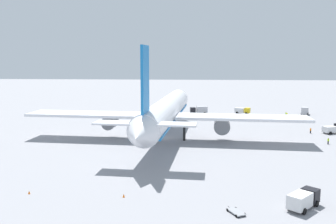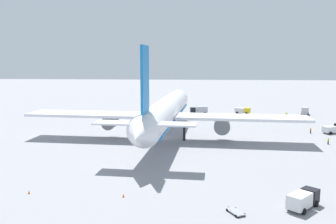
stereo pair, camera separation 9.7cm
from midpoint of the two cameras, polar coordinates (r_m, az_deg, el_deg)
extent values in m
plane|color=gray|center=(100.89, -0.35, -4.02)|extent=(600.00, 600.00, 0.00)
cylinder|color=white|center=(99.57, -0.36, 0.24)|extent=(60.41, 10.49, 6.71)
cone|color=white|center=(131.82, 1.70, 2.17)|extent=(5.77, 6.90, 6.57)
cone|color=white|center=(67.15, -4.49, -3.64)|extent=(7.10, 6.78, 6.37)
cube|color=#1972BF|center=(71.08, -3.65, 5.10)|extent=(6.02, 0.88, 13.16)
cube|color=white|center=(72.88, -7.97, -1.69)|extent=(4.97, 9.39, 0.36)
cube|color=white|center=(70.66, 0.76, -1.92)|extent=(4.97, 9.39, 0.36)
cube|color=white|center=(101.78, -12.01, -0.34)|extent=(11.13, 34.46, 0.70)
cylinder|color=slate|center=(101.46, -9.07, -1.57)|extent=(4.82, 4.06, 3.77)
cube|color=white|center=(95.90, 11.49, -0.84)|extent=(11.13, 34.46, 0.70)
cylinder|color=slate|center=(97.11, 8.41, -2.11)|extent=(5.85, 4.52, 4.18)
cylinder|color=black|center=(121.00, 1.09, -0.97)|extent=(0.70, 0.70, 4.21)
cylinder|color=black|center=(98.47, -3.70, -3.09)|extent=(0.70, 0.70, 4.21)
cylinder|color=black|center=(96.91, 2.53, -3.26)|extent=(0.70, 0.70, 4.21)
cube|color=#1972BF|center=(99.84, -0.36, -0.81)|extent=(57.99, 10.01, 0.50)
cube|color=yellow|center=(147.50, 12.32, 0.24)|extent=(2.72, 2.51, 2.05)
cube|color=silver|center=(148.40, 11.13, 0.28)|extent=(3.49, 4.26, 1.87)
cube|color=black|center=(147.27, 12.56, 0.42)|extent=(1.72, 0.81, 0.90)
cylinder|color=black|center=(148.73, 12.36, -0.10)|extent=(0.64, 0.94, 0.90)
cylinder|color=black|center=(146.64, 12.12, -0.21)|extent=(0.64, 0.94, 0.90)
cylinder|color=black|center=(149.79, 10.96, 0.00)|extent=(0.64, 0.94, 0.90)
cylinder|color=black|center=(147.72, 10.71, -0.11)|extent=(0.64, 0.94, 0.90)
cube|color=silver|center=(116.01, 23.97, -2.48)|extent=(3.70, 4.47, 1.69)
cylinder|color=black|center=(119.14, 24.69, -2.67)|extent=(0.62, 0.95, 0.90)
cylinder|color=black|center=(116.50, 23.25, -2.82)|extent=(0.62, 0.95, 0.90)
cylinder|color=black|center=(114.75, 24.05, -3.02)|extent=(0.62, 0.95, 0.90)
cube|color=black|center=(154.46, 20.65, 0.24)|extent=(2.29, 2.68, 2.01)
cube|color=#B2B2B7|center=(151.57, 20.57, 0.22)|extent=(3.89, 3.27, 2.59)
cube|color=black|center=(154.95, 20.67, 0.45)|extent=(0.74, 1.81, 0.88)
cylinder|color=black|center=(154.51, 20.20, -0.11)|extent=(0.95, 0.60, 0.90)
cylinder|color=black|center=(154.36, 21.04, -0.16)|extent=(0.95, 0.60, 0.90)
cylinder|color=black|center=(151.14, 20.10, -0.28)|extent=(0.95, 0.60, 0.90)
cylinder|color=black|center=(150.98, 20.95, -0.33)|extent=(0.95, 0.60, 0.90)
cube|color=black|center=(144.77, 3.89, 0.28)|extent=(2.55, 2.35, 2.16)
cube|color=#B2B2B7|center=(145.32, 5.31, 0.38)|extent=(2.88, 4.49, 2.57)
cube|color=black|center=(144.60, 3.61, 0.49)|extent=(1.89, 0.37, 0.95)
cylinder|color=black|center=(143.84, 4.03, -0.20)|extent=(0.43, 0.94, 0.90)
cylinder|color=black|center=(146.06, 3.90, -0.07)|extent=(0.43, 0.94, 0.90)
cylinder|color=black|center=(144.54, 5.72, -0.18)|extent=(0.43, 0.94, 0.90)
cylinder|color=black|center=(146.75, 5.57, -0.06)|extent=(0.43, 0.94, 0.90)
cube|color=black|center=(59.16, 21.32, -11.99)|extent=(2.85, 2.88, 1.97)
cube|color=silver|center=(56.37, 19.86, -12.91)|extent=(4.29, 4.18, 2.01)
cube|color=black|center=(59.55, 21.61, -11.37)|extent=(1.32, 1.45, 0.87)
cylinder|color=black|center=(59.78, 20.20, -12.73)|extent=(0.87, 0.83, 0.90)
cylinder|color=black|center=(58.92, 22.20, -13.15)|extent=(0.87, 0.83, 0.90)
cylinder|color=black|center=(56.53, 18.40, -13.87)|extent=(0.87, 0.83, 0.90)
cylinder|color=black|center=(55.62, 20.50, -14.35)|extent=(0.87, 0.83, 0.90)
cube|color=gray|center=(53.50, 10.53, -15.08)|extent=(3.23, 2.60, 0.15)
cylinder|color=#333338|center=(54.84, 9.48, -14.45)|extent=(0.57, 0.35, 0.08)
cylinder|color=black|center=(54.01, 9.22, -14.90)|extent=(0.41, 0.29, 0.40)
cylinder|color=black|center=(54.73, 10.49, -14.61)|extent=(0.41, 0.29, 0.40)
cylinder|color=black|center=(52.33, 10.57, -15.71)|extent=(0.41, 0.29, 0.40)
cylinder|color=black|center=(53.07, 11.87, -15.40)|extent=(0.41, 0.29, 0.40)
cylinder|color=navy|center=(145.56, 17.95, -0.49)|extent=(0.41, 0.41, 0.86)
cylinder|color=#B2F219|center=(145.46, 17.96, -0.20)|extent=(0.52, 0.52, 0.64)
sphere|color=tan|center=(145.40, 17.97, -0.03)|extent=(0.23, 0.23, 0.23)
cylinder|color=black|center=(133.85, 20.93, -1.35)|extent=(0.39, 0.39, 0.88)
cylinder|color=orange|center=(133.73, 20.95, -1.03)|extent=(0.49, 0.49, 0.66)
sphere|color=#8C6647|center=(133.66, 20.96, -0.83)|extent=(0.24, 0.24, 0.24)
cylinder|color=black|center=(101.42, 23.74, -4.42)|extent=(0.45, 0.45, 0.82)
cylinder|color=#B2F219|center=(101.27, 23.76, -4.02)|extent=(0.56, 0.56, 0.62)
sphere|color=#8C6647|center=(101.19, 23.77, -3.79)|extent=(0.22, 0.22, 0.22)
cylinder|color=black|center=(143.00, 18.11, -0.64)|extent=(0.33, 0.33, 0.86)
cylinder|color=yellow|center=(142.89, 18.12, -0.35)|extent=(0.41, 0.41, 0.65)
sphere|color=beige|center=(142.83, 18.13, -0.17)|extent=(0.23, 0.23, 0.23)
cylinder|color=black|center=(114.26, 21.37, -2.94)|extent=(0.45, 0.45, 0.83)
cylinder|color=orange|center=(114.13, 21.39, -2.58)|extent=(0.56, 0.56, 0.62)
sphere|color=tan|center=(114.06, 21.40, -2.37)|extent=(0.22, 0.22, 0.22)
cone|color=orange|center=(150.12, -14.48, -0.16)|extent=(0.36, 0.36, 0.55)
cone|color=orange|center=(58.71, -6.99, -12.85)|extent=(0.36, 0.36, 0.55)
cone|color=orange|center=(138.87, 13.16, -0.77)|extent=(0.36, 0.36, 0.55)
cone|color=orange|center=(63.65, -20.94, -11.65)|extent=(0.36, 0.36, 0.55)
camera|label=1|loc=(0.05, -90.03, 0.00)|focal=38.97mm
camera|label=2|loc=(0.05, 89.97, 0.00)|focal=38.97mm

